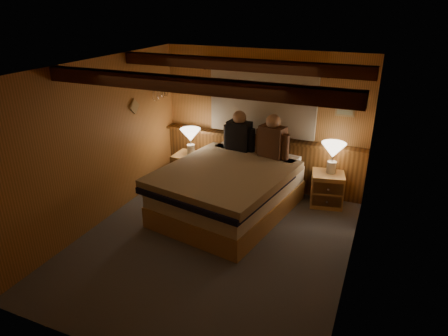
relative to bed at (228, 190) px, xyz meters
The scene contains 19 objects.
floor 0.96m from the bed, 81.45° to the right, with size 4.20×4.20×0.00m, color #4C505B.
ceiling 2.19m from the bed, 81.45° to the right, with size 4.20×4.20×0.00m, color #B58544.
wall_back 1.48m from the bed, 83.96° to the left, with size 3.60×3.60×0.00m, color #CA8648.
wall_left 2.05m from the bed, 152.55° to the right, with size 4.20×4.20×0.00m, color #CA8648.
wall_right 2.26m from the bed, 24.19° to the right, with size 4.20×4.20×0.00m, color #CA8648.
wall_front 3.08m from the bed, 87.48° to the right, with size 3.60×3.60×0.00m, color #CA8648.
wainscot 1.18m from the bed, 83.63° to the left, with size 3.60×0.23×0.94m.
curtain_window 1.62m from the bed, 83.60° to the left, with size 2.18×0.09×1.11m.
ceiling_beams 2.05m from the bed, 79.69° to the right, with size 3.60×1.65×0.16m.
coat_rail 2.15m from the bed, 155.96° to the left, with size 0.05×0.55×0.24m.
framed_print 2.23m from the bed, 39.27° to the left, with size 0.30×0.04×0.25m.
bed is the anchor object (origin of this frame).
nightstand_left 1.25m from the bed, 146.43° to the left, with size 0.53×0.48×0.58m.
nightstand_right 1.64m from the bed, 32.53° to the left, with size 0.59×0.55×0.56m.
lamp_left 1.35m from the bed, 144.63° to the left, with size 0.36×0.36×0.47m.
lamp_right 1.76m from the bed, 33.51° to the left, with size 0.39×0.39×0.50m.
person_left 1.07m from the bed, 100.13° to the left, with size 0.58×0.26×0.70m.
person_right 1.09m from the bed, 58.26° to the left, with size 0.59×0.33×0.73m.
duffel_bag 1.40m from the bed, 158.95° to the left, with size 0.55×0.40×0.36m.
Camera 1 is at (1.99, -4.29, 3.14)m, focal length 32.00 mm.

